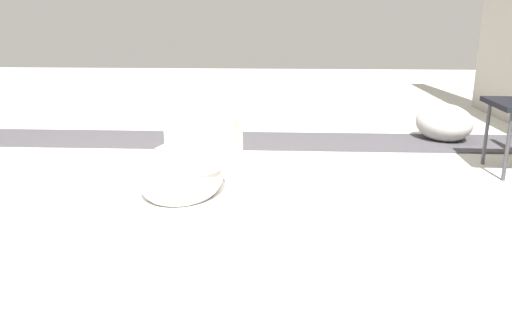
{
  "coord_description": "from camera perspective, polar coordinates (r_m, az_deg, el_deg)",
  "views": [
    {
      "loc": [
        2.43,
        0.39,
        0.91
      ],
      "look_at": [
        0.29,
        0.27,
        0.3
      ],
      "focal_mm": 35.0,
      "sensor_mm": 36.0,
      "label": 1
    }
  ],
  "objects": [
    {
      "name": "boulder_near",
      "position": [
        4.07,
        20.67,
        4.02
      ],
      "size": [
        0.58,
        0.56,
        0.29
      ],
      "primitive_type": "ellipsoid",
      "rotation": [
        0.0,
        0.0,
        0.62
      ],
      "color": "#B7B2AD",
      "rests_on": "ground"
    },
    {
      "name": "ground_plane",
      "position": [
        2.62,
        -5.65,
        -4.48
      ],
      "size": [
        14.0,
        14.0,
        0.0
      ],
      "primitive_type": "plane",
      "color": "beige"
    },
    {
      "name": "gravel_strip",
      "position": [
        3.82,
        4.69,
        2.16
      ],
      "size": [
        0.56,
        8.0,
        0.01
      ],
      "primitive_type": "cube",
      "color": "#423F44",
      "rests_on": "ground"
    },
    {
      "name": "toilet",
      "position": [
        2.28,
        -7.58,
        -1.84
      ],
      "size": [
        0.69,
        0.48,
        0.52
      ],
      "rotation": [
        0.0,
        0.0,
        -0.18
      ],
      "color": "white",
      "rests_on": "ground"
    }
  ]
}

